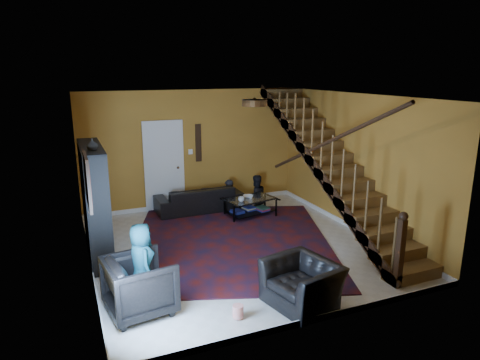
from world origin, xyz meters
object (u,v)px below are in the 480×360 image
object	(u,v)px
bookshelf	(96,204)
coffee_table	(250,206)
sofa	(199,199)
armchair_left	(140,285)
armchair_right	(302,283)

from	to	relation	value
bookshelf	coffee_table	size ratio (longest dim) A/B	1.66
sofa	armchair_left	xyz separation A→B (m)	(-2.05, -3.87, 0.10)
armchair_right	sofa	bearing A→B (deg)	168.18
sofa	coffee_table	size ratio (longest dim) A/B	1.67
armchair_left	coffee_table	world-z (taller)	armchair_left
bookshelf	armchair_right	distance (m)	3.85
armchair_left	coffee_table	xyz separation A→B (m)	(3.01, 3.06, -0.16)
bookshelf	coffee_table	bearing A→B (deg)	14.79
sofa	armchair_right	size ratio (longest dim) A/B	2.07
bookshelf	armchair_right	world-z (taller)	bookshelf
coffee_table	sofa	bearing A→B (deg)	139.84
bookshelf	armchair_left	xyz separation A→B (m)	(0.35, -2.17, -0.57)
bookshelf	coffee_table	distance (m)	3.56
bookshelf	armchair_left	distance (m)	2.27
sofa	coffee_table	distance (m)	1.26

